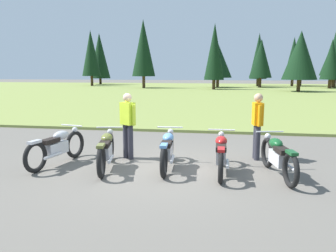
{
  "coord_description": "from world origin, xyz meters",
  "views": [
    {
      "loc": [
        1.33,
        -7.39,
        2.24
      ],
      "look_at": [
        0.0,
        0.6,
        0.9
      ],
      "focal_mm": 36.33,
      "sensor_mm": 36.0,
      "label": 1
    }
  ],
  "objects_px": {
    "rider_with_back_turned": "(128,122)",
    "motorcycle_red": "(221,153)",
    "motorcycle_olive": "(106,150)",
    "rider_checking_bike": "(257,122)",
    "motorcycle_silver": "(57,147)",
    "motorcycle_sky_blue": "(168,150)",
    "motorcycle_british_green": "(278,156)"
  },
  "relations": [
    {
      "from": "motorcycle_silver",
      "to": "motorcycle_sky_blue",
      "type": "distance_m",
      "value": 2.65
    },
    {
      "from": "motorcycle_british_green",
      "to": "rider_checking_bike",
      "type": "relative_size",
      "value": 1.25
    },
    {
      "from": "motorcycle_red",
      "to": "rider_with_back_turned",
      "type": "relative_size",
      "value": 1.26
    },
    {
      "from": "rider_with_back_turned",
      "to": "motorcycle_sky_blue",
      "type": "bearing_deg",
      "value": -31.76
    },
    {
      "from": "motorcycle_silver",
      "to": "motorcycle_british_green",
      "type": "distance_m",
      "value": 5.06
    },
    {
      "from": "motorcycle_sky_blue",
      "to": "rider_checking_bike",
      "type": "distance_m",
      "value": 2.44
    },
    {
      "from": "motorcycle_british_green",
      "to": "motorcycle_sky_blue",
      "type": "bearing_deg",
      "value": 174.81
    },
    {
      "from": "motorcycle_sky_blue",
      "to": "rider_checking_bike",
      "type": "bearing_deg",
      "value": 29.17
    },
    {
      "from": "motorcycle_red",
      "to": "rider_with_back_turned",
      "type": "height_order",
      "value": "rider_with_back_turned"
    },
    {
      "from": "rider_with_back_turned",
      "to": "motorcycle_red",
      "type": "bearing_deg",
      "value": -20.22
    },
    {
      "from": "motorcycle_olive",
      "to": "motorcycle_silver",
      "type": "bearing_deg",
      "value": 174.66
    },
    {
      "from": "motorcycle_british_green",
      "to": "rider_with_back_turned",
      "type": "distance_m",
      "value": 3.7
    },
    {
      "from": "motorcycle_sky_blue",
      "to": "motorcycle_red",
      "type": "xyz_separation_m",
      "value": [
        1.21,
        -0.16,
        0.0
      ]
    },
    {
      "from": "motorcycle_olive",
      "to": "rider_checking_bike",
      "type": "height_order",
      "value": "rider_checking_bike"
    },
    {
      "from": "motorcycle_sky_blue",
      "to": "motorcycle_red",
      "type": "height_order",
      "value": "same"
    },
    {
      "from": "motorcycle_silver",
      "to": "rider_checking_bike",
      "type": "distance_m",
      "value": 4.93
    },
    {
      "from": "motorcycle_british_green",
      "to": "rider_with_back_turned",
      "type": "relative_size",
      "value": 1.25
    },
    {
      "from": "motorcycle_sky_blue",
      "to": "motorcycle_british_green",
      "type": "bearing_deg",
      "value": -5.19
    },
    {
      "from": "motorcycle_sky_blue",
      "to": "rider_with_back_turned",
      "type": "height_order",
      "value": "rider_with_back_turned"
    },
    {
      "from": "motorcycle_sky_blue",
      "to": "rider_with_back_turned",
      "type": "relative_size",
      "value": 1.26
    },
    {
      "from": "motorcycle_sky_blue",
      "to": "motorcycle_red",
      "type": "distance_m",
      "value": 1.23
    },
    {
      "from": "motorcycle_silver",
      "to": "rider_with_back_turned",
      "type": "bearing_deg",
      "value": 28.71
    },
    {
      "from": "motorcycle_red",
      "to": "rider_checking_bike",
      "type": "height_order",
      "value": "rider_checking_bike"
    },
    {
      "from": "motorcycle_british_green",
      "to": "rider_checking_bike",
      "type": "xyz_separation_m",
      "value": [
        -0.32,
        1.38,
        0.51
      ]
    },
    {
      "from": "motorcycle_british_green",
      "to": "rider_with_back_turned",
      "type": "height_order",
      "value": "rider_with_back_turned"
    },
    {
      "from": "rider_checking_bike",
      "to": "motorcycle_silver",
      "type": "bearing_deg",
      "value": -164.76
    },
    {
      "from": "motorcycle_silver",
      "to": "rider_checking_bike",
      "type": "xyz_separation_m",
      "value": [
        4.74,
        1.29,
        0.51
      ]
    },
    {
      "from": "motorcycle_olive",
      "to": "motorcycle_british_green",
      "type": "distance_m",
      "value": 3.79
    },
    {
      "from": "motorcycle_sky_blue",
      "to": "motorcycle_british_green",
      "type": "relative_size",
      "value": 1.01
    },
    {
      "from": "rider_with_back_turned",
      "to": "motorcycle_british_green",
      "type": "bearing_deg",
      "value": -14.59
    },
    {
      "from": "motorcycle_sky_blue",
      "to": "motorcycle_british_green",
      "type": "height_order",
      "value": "same"
    },
    {
      "from": "motorcycle_british_green",
      "to": "rider_checking_bike",
      "type": "bearing_deg",
      "value": 103.05
    }
  ]
}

